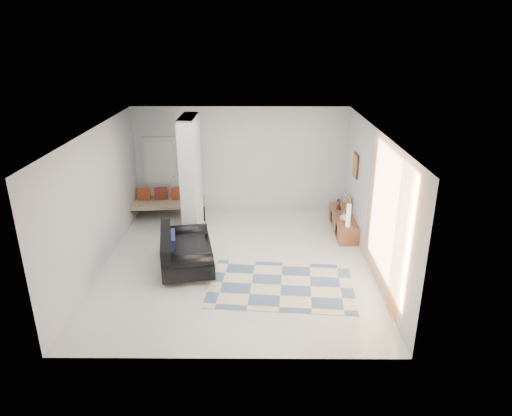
{
  "coord_description": "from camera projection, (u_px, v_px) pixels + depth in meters",
  "views": [
    {
      "loc": [
        0.47,
        -8.51,
        4.53
      ],
      "look_at": [
        0.41,
        0.6,
        1.01
      ],
      "focal_mm": 32.0,
      "sensor_mm": 36.0,
      "label": 1
    }
  ],
  "objects": [
    {
      "name": "area_rug",
      "position": [
        281.0,
        285.0,
        8.73
      ],
      "size": [
        2.88,
        2.04,
        0.01
      ],
      "primitive_type": "cube",
      "rotation": [
        0.0,
        0.0,
        -0.08
      ],
      "color": "beige",
      "rests_on": "floor"
    },
    {
      "name": "bronze_figurine",
      "position": [
        339.0,
        204.0,
        11.34
      ],
      "size": [
        0.15,
        0.15,
        0.27
      ],
      "primitive_type": null,
      "rotation": [
        0.0,
        0.0,
        -0.15
      ],
      "color": "#311D16",
      "rests_on": "media_console"
    },
    {
      "name": "hallway_door",
      "position": [
        161.0,
        175.0,
        11.98
      ],
      "size": [
        0.85,
        0.06,
        2.04
      ],
      "primitive_type": "cube",
      "color": "beige",
      "rests_on": "floor"
    },
    {
      "name": "wall_right",
      "position": [
        373.0,
        201.0,
        9.06
      ],
      "size": [
        0.0,
        6.0,
        6.0
      ],
      "primitive_type": "plane",
      "rotation": [
        1.57,
        0.0,
        -1.57
      ],
      "color": "silver",
      "rests_on": "ground"
    },
    {
      "name": "vase",
      "position": [
        344.0,
        217.0,
        10.65
      ],
      "size": [
        0.22,
        0.22,
        0.2
      ],
      "primitive_type": "imported",
      "rotation": [
        0.0,
        0.0,
        0.15
      ],
      "color": "white",
      "rests_on": "media_console"
    },
    {
      "name": "ceiling",
      "position": [
        234.0,
        131.0,
        8.57
      ],
      "size": [
        6.0,
        6.0,
        0.0
      ],
      "primitive_type": "plane",
      "rotation": [
        3.14,
        0.0,
        0.0
      ],
      "color": "white",
      "rests_on": "wall_back"
    },
    {
      "name": "floor",
      "position": [
        236.0,
        263.0,
        9.58
      ],
      "size": [
        6.0,
        6.0,
        0.0
      ],
      "primitive_type": "plane",
      "color": "silver",
      "rests_on": "ground"
    },
    {
      "name": "media_console",
      "position": [
        343.0,
        223.0,
        11.08
      ],
      "size": [
        0.45,
        1.77,
        0.8
      ],
      "color": "brown",
      "rests_on": "floor"
    },
    {
      "name": "daybed",
      "position": [
        167.0,
        202.0,
        11.86
      ],
      "size": [
        2.01,
        1.0,
        0.77
      ],
      "rotation": [
        0.0,
        0.0,
        0.09
      ],
      "color": "black",
      "rests_on": "floor"
    },
    {
      "name": "wall_back",
      "position": [
        241.0,
        161.0,
        11.87
      ],
      "size": [
        6.0,
        0.0,
        6.0
      ],
      "primitive_type": "plane",
      "rotation": [
        1.57,
        0.0,
        0.0
      ],
      "color": "silver",
      "rests_on": "ground"
    },
    {
      "name": "partition_column",
      "position": [
        191.0,
        177.0,
        10.57
      ],
      "size": [
        0.35,
        1.2,
        2.8
      ],
      "primitive_type": "cube",
      "color": "#B8BDC0",
      "rests_on": "floor"
    },
    {
      "name": "loveseat",
      "position": [
        184.0,
        251.0,
        9.31
      ],
      "size": [
        1.31,
        1.87,
        0.76
      ],
      "rotation": [
        0.0,
        0.0,
        0.19
      ],
      "color": "silver",
      "rests_on": "floor"
    },
    {
      "name": "wall_art",
      "position": [
        356.0,
        165.0,
        10.55
      ],
      "size": [
        0.04,
        0.45,
        0.55
      ],
      "primitive_type": "cube",
      "color": "#3A1F0F",
      "rests_on": "wall_right"
    },
    {
      "name": "wall_front",
      "position": [
        224.0,
        276.0,
        6.27
      ],
      "size": [
        6.0,
        0.0,
        6.0
      ],
      "primitive_type": "plane",
      "rotation": [
        -1.57,
        0.0,
        0.0
      ],
      "color": "silver",
      "rests_on": "ground"
    },
    {
      "name": "cylinder_lamp",
      "position": [
        348.0,
        215.0,
        10.29
      ],
      "size": [
        0.1,
        0.1,
        0.53
      ],
      "primitive_type": "cylinder",
      "color": "beige",
      "rests_on": "media_console"
    },
    {
      "name": "curtain",
      "position": [
        384.0,
        221.0,
        7.97
      ],
      "size": [
        0.0,
        2.55,
        2.55
      ],
      "primitive_type": "plane",
      "rotation": [
        1.57,
        0.0,
        1.57
      ],
      "color": "#FF9B43",
      "rests_on": "wall_right"
    },
    {
      "name": "wall_left",
      "position": [
        97.0,
        200.0,
        9.09
      ],
      "size": [
        0.0,
        6.0,
        6.0
      ],
      "primitive_type": "plane",
      "rotation": [
        1.57,
        0.0,
        1.57
      ],
      "color": "silver",
      "rests_on": "ground"
    }
  ]
}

